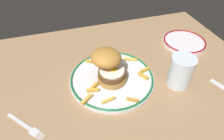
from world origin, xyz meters
TOP-DOWN VIEW (x-y plane):
  - ground_plane at (0.00, 0.00)cm, footprint 112.13×80.21cm
  - dinner_plate at (1.73, 1.32)cm, footprint 29.02×29.02cm
  - burger at (0.82, 1.28)cm, footprint 12.60×12.74cm
  - fries_pile at (1.56, -1.47)cm, footprint 26.31×24.26cm
  - water_glass at (22.62, -6.73)cm, footprint 7.88×7.88cm
  - side_plate at (38.30, 13.41)cm, footprint 18.44×18.44cm
  - fork at (-26.66, -9.10)cm, footprint 10.55×11.72cm

SIDE VIEW (x-z plane):
  - ground_plane at x=0.00cm, z-range -4.00..0.00cm
  - fork at x=-26.66cm, z-range 0.00..0.36cm
  - side_plate at x=38.30cm, z-range 0.03..1.63cm
  - dinner_plate at x=1.73cm, z-range 0.04..1.64cm
  - fries_pile at x=1.56cm, z-range 1.55..2.54cm
  - water_glass at x=22.62cm, z-range -0.79..10.01cm
  - burger at x=0.82cm, z-range 1.61..12.60cm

